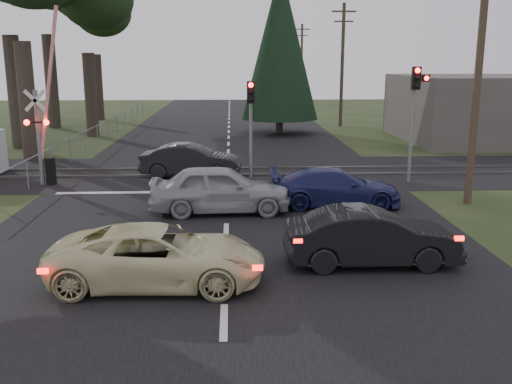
{
  "coord_description": "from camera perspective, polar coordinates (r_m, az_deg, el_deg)",
  "views": [
    {
      "loc": [
        0.18,
        -13.2,
        4.96
      ],
      "look_at": [
        0.86,
        2.53,
        1.3
      ],
      "focal_mm": 40.0,
      "sensor_mm": 36.0,
      "label": 1
    }
  ],
  "objects": [
    {
      "name": "traffic_signal_center",
      "position": [
        23.99,
        -0.53,
        7.94
      ],
      "size": [
        0.32,
        0.48,
        4.1
      ],
      "color": "slate",
      "rests_on": "ground"
    },
    {
      "name": "rail_far",
      "position": [
        26.46,
        -2.84,
        2.38
      ],
      "size": [
        120.0,
        0.12,
        0.1
      ],
      "primitive_type": "cube",
      "color": "#59544C",
      "rests_on": "ground"
    },
    {
      "name": "blue_sedan",
      "position": [
        19.86,
        7.91,
        0.45
      ],
      "size": [
        4.57,
        1.98,
        1.31
      ],
      "primitive_type": "imported",
      "rotation": [
        0.0,
        0.0,
        1.54
      ],
      "color": "navy",
      "rests_on": "ground"
    },
    {
      "name": "rail_corridor",
      "position": [
        25.68,
        -2.85,
        1.95
      ],
      "size": [
        120.0,
        8.0,
        0.01
      ],
      "primitive_type": "cube",
      "color": "black",
      "rests_on": "ground"
    },
    {
      "name": "ground",
      "position": [
        14.1,
        -3.09,
        -7.53
      ],
      "size": [
        120.0,
        120.0,
        0.0
      ],
      "primitive_type": "plane",
      "color": "#203217",
      "rests_on": "ground"
    },
    {
      "name": "conifer_tree",
      "position": [
        39.35,
        2.43,
        14.58
      ],
      "size": [
        5.2,
        5.2,
        11.0
      ],
      "color": "#473D33",
      "rests_on": "ground"
    },
    {
      "name": "rail_near",
      "position": [
        24.89,
        -2.86,
        1.7
      ],
      "size": [
        120.0,
        0.12,
        0.1
      ],
      "primitive_type": "cube",
      "color": "#59544C",
      "rests_on": "ground"
    },
    {
      "name": "road",
      "position": [
        23.72,
        -2.87,
        1.02
      ],
      "size": [
        14.0,
        100.0,
        0.01
      ],
      "primitive_type": "cube",
      "color": "black",
      "rests_on": "ground"
    },
    {
      "name": "dark_car_far",
      "position": [
        24.79,
        -6.52,
        3.13
      ],
      "size": [
        4.42,
        1.93,
        1.41
      ],
      "primitive_type": "imported",
      "rotation": [
        0.0,
        0.0,
        1.47
      ],
      "color": "black",
      "rests_on": "ground"
    },
    {
      "name": "silver_car",
      "position": [
        18.86,
        -3.59,
        0.3
      ],
      "size": [
        4.72,
        2.03,
        1.59
      ],
      "primitive_type": "imported",
      "rotation": [
        0.0,
        0.0,
        1.6
      ],
      "color": "#989B9F",
      "rests_on": "ground"
    },
    {
      "name": "utility_pole_mid",
      "position": [
        43.99,
        8.62,
        12.65
      ],
      "size": [
        1.8,
        0.26,
        9.0
      ],
      "color": "#4C3D2D",
      "rests_on": "ground"
    },
    {
      "name": "traffic_signal_right",
      "position": [
        23.89,
        15.66,
        8.66
      ],
      "size": [
        0.68,
        0.48,
        4.7
      ],
      "color": "slate",
      "rests_on": "ground"
    },
    {
      "name": "cream_coupe",
      "position": [
        13.04,
        -9.76,
        -6.33
      ],
      "size": [
        4.88,
        2.37,
        1.34
      ],
      "primitive_type": "imported",
      "rotation": [
        0.0,
        0.0,
        1.54
      ],
      "color": "beige",
      "rests_on": "ground"
    },
    {
      "name": "fence_left",
      "position": [
        36.91,
        -15.01,
        4.93
      ],
      "size": [
        0.1,
        36.0,
        1.2
      ],
      "primitive_type": null,
      "color": "slate",
      "rests_on": "ground"
    },
    {
      "name": "utility_pole_near",
      "position": [
        20.92,
        21.39,
        11.57
      ],
      "size": [
        1.8,
        0.26,
        9.0
      ],
      "color": "#4C3D2D",
      "rests_on": "ground"
    },
    {
      "name": "stop_line",
      "position": [
        21.96,
        -2.9,
        0.05
      ],
      "size": [
        13.0,
        0.35,
        0.0
      ],
      "primitive_type": "cube",
      "color": "silver",
      "rests_on": "ground"
    },
    {
      "name": "crossing_signal",
      "position": [
        24.34,
        -20.41,
        5.42
      ],
      "size": [
        1.62,
        0.38,
        6.96
      ],
      "color": "slate",
      "rests_on": "ground"
    },
    {
      "name": "utility_pole_far",
      "position": [
        68.7,
        4.58,
        12.86
      ],
      "size": [
        1.8,
        0.26,
        9.0
      ],
      "color": "#4C3D2D",
      "rests_on": "ground"
    },
    {
      "name": "euc_tree_e",
      "position": [
        50.66,
        -16.01,
        17.77
      ],
      "size": [
        6.0,
        6.0,
        13.2
      ],
      "color": "#473D33",
      "rests_on": "ground"
    },
    {
      "name": "dark_hatchback",
      "position": [
        14.33,
        11.47,
        -4.48
      ],
      "size": [
        4.25,
        1.5,
        1.4
      ],
      "primitive_type": "imported",
      "rotation": [
        0.0,
        0.0,
        1.58
      ],
      "color": "black",
      "rests_on": "ground"
    }
  ]
}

